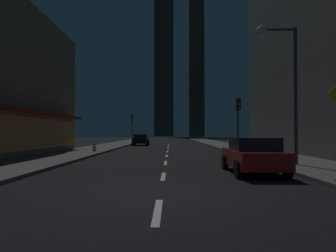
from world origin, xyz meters
The scene contains 12 objects.
ground_plane centered at (0.00, 32.00, -0.05)m, with size 78.00×136.00×0.10m, color black.
sidewalk_right centered at (7.00, 32.00, 0.07)m, with size 4.00×76.00×0.15m, color #605E59.
sidewalk_left centered at (-7.00, 32.00, 0.07)m, with size 4.00×76.00×0.15m, color #605E59.
lane_marking_center centered at (0.00, 16.20, 0.01)m, with size 0.16×38.60×0.01m.
skyscraper_distant_tall centered at (-2.65, 129.45, 37.72)m, with size 8.55×5.00×75.44m, color #3C392D.
skyscraper_distant_mid centered at (10.35, 113.11, 28.26)m, with size 5.73×5.80×56.52m, color #38352A.
car_parked_near centered at (3.60, 4.15, 0.74)m, with size 1.98×4.24×1.45m.
car_parked_far centered at (-3.60, 31.97, 0.74)m, with size 1.98×4.24×1.45m.
fire_hydrant_far_left centered at (-5.90, 16.72, 0.45)m, with size 0.42×0.30×0.65m.
traffic_light_near_right centered at (5.50, 15.61, 3.19)m, with size 0.32×0.48×4.20m.
traffic_light_far_left centered at (-5.50, 38.16, 3.19)m, with size 0.32×0.48×4.20m.
street_lamp_right centered at (5.38, 6.30, 5.07)m, with size 1.96×0.56×6.58m.
Camera 1 is at (0.27, -8.51, 1.64)m, focal length 33.44 mm.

